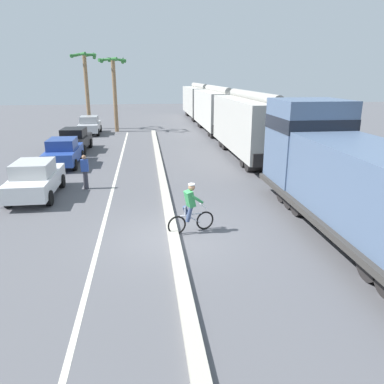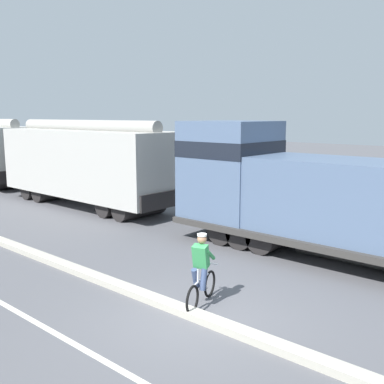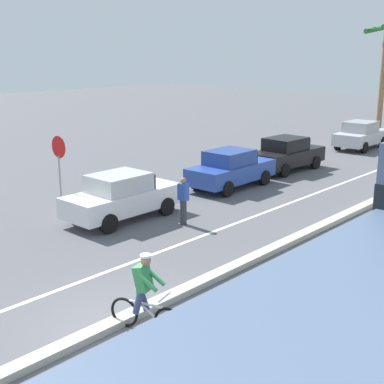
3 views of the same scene
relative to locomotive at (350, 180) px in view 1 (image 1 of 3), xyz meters
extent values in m
plane|color=#56565B|center=(-5.94, 0.17, -1.80)|extent=(120.00, 120.00, 0.00)
cube|color=#B2AD9E|center=(-5.94, 6.17, -1.72)|extent=(0.36, 36.00, 0.16)
cube|color=silver|center=(-8.34, 6.17, -1.79)|extent=(0.14, 36.00, 0.01)
cube|color=slate|center=(0.00, -1.44, 0.10)|extent=(2.70, 9.86, 2.40)
cube|color=slate|center=(0.00, 3.56, 0.65)|extent=(2.80, 2.80, 3.50)
cube|color=black|center=(0.00, 3.56, 1.44)|extent=(2.83, 2.83, 0.56)
cube|color=#383533|center=(0.00, -0.84, -1.10)|extent=(3.10, 11.60, 0.20)
cylinder|color=#4C4947|center=(0.00, -0.84, -1.25)|extent=(1.10, 3.00, 1.10)
cylinder|color=black|center=(0.00, 3.15, -1.30)|extent=(2.40, 1.00, 1.00)
cylinder|color=black|center=(0.00, 2.35, -1.30)|extent=(2.40, 1.00, 1.00)
cylinder|color=black|center=(0.00, 1.55, -1.30)|extent=(2.40, 1.00, 1.00)
cube|color=#B5B3AB|center=(0.00, 12.16, 0.35)|extent=(2.90, 10.40, 3.10)
cylinder|color=#9A9891|center=(0.00, 12.16, 2.08)|extent=(0.60, 9.88, 0.60)
cube|color=black|center=(0.00, 17.41, -0.85)|extent=(2.61, 0.10, 0.70)
cube|color=black|center=(0.00, 6.91, -0.85)|extent=(2.61, 0.10, 0.70)
cylinder|color=black|center=(0.00, 15.93, -1.35)|extent=(2.46, 0.90, 0.90)
cylinder|color=black|center=(0.00, 14.83, -1.35)|extent=(2.46, 0.90, 0.90)
cylinder|color=black|center=(0.00, 9.48, -1.35)|extent=(2.46, 0.90, 0.90)
cylinder|color=black|center=(0.00, 8.38, -1.35)|extent=(2.46, 0.90, 0.90)
cube|color=beige|center=(0.00, 23.76, 0.35)|extent=(2.90, 10.40, 3.10)
cylinder|color=#A4A19B|center=(0.00, 23.76, 2.08)|extent=(0.60, 9.88, 0.60)
cube|color=black|center=(0.00, 29.01, -0.85)|extent=(2.61, 0.10, 0.70)
cube|color=black|center=(0.00, 18.51, -0.85)|extent=(2.61, 0.10, 0.70)
cylinder|color=black|center=(0.00, 27.53, -1.35)|extent=(2.46, 0.90, 0.90)
cylinder|color=black|center=(0.00, 26.43, -1.35)|extent=(2.46, 0.90, 0.90)
cylinder|color=black|center=(0.00, 21.08, -1.35)|extent=(2.46, 0.90, 0.90)
cylinder|color=black|center=(0.00, 19.98, -1.35)|extent=(2.46, 0.90, 0.90)
cube|color=#B6B4AC|center=(0.00, 35.36, 0.35)|extent=(2.90, 10.40, 3.10)
cylinder|color=#9B9992|center=(0.00, 35.36, 2.08)|extent=(0.60, 9.88, 0.60)
cube|color=black|center=(0.00, 40.61, -0.85)|extent=(2.61, 0.10, 0.70)
cube|color=black|center=(0.00, 30.11, -0.85)|extent=(2.61, 0.10, 0.70)
cylinder|color=black|center=(0.00, 39.13, -1.35)|extent=(2.46, 0.90, 0.90)
cylinder|color=black|center=(0.00, 38.03, -1.35)|extent=(2.46, 0.90, 0.90)
cylinder|color=black|center=(0.00, 32.68, -1.35)|extent=(2.46, 0.90, 0.90)
cylinder|color=black|center=(0.00, 31.58, -1.35)|extent=(2.46, 0.90, 0.90)
cube|color=silver|center=(-11.55, 5.20, -1.13)|extent=(1.73, 4.21, 0.70)
cube|color=beige|center=(-11.55, 5.05, -0.48)|extent=(1.51, 1.91, 0.60)
cube|color=#1E232D|center=(-11.56, 6.05, -0.53)|extent=(1.43, 0.13, 0.51)
cylinder|color=black|center=(-12.37, 6.49, -1.48)|extent=(0.22, 0.64, 0.64)
cylinder|color=black|center=(-10.75, 6.51, -1.48)|extent=(0.22, 0.64, 0.64)
cylinder|color=black|center=(-12.35, 3.89, -1.48)|extent=(0.22, 0.64, 0.64)
cylinder|color=black|center=(-10.73, 3.90, -1.48)|extent=(0.22, 0.64, 0.64)
cube|color=#28479E|center=(-11.53, 11.18, -1.13)|extent=(1.74, 4.22, 0.70)
cube|color=navy|center=(-11.53, 11.03, -0.48)|extent=(1.52, 1.92, 0.60)
cube|color=#1E232D|center=(-11.54, 12.03, -0.53)|extent=(1.43, 0.14, 0.51)
cylinder|color=black|center=(-12.35, 12.48, -1.48)|extent=(0.23, 0.64, 0.64)
cylinder|color=black|center=(-10.74, 12.49, -1.48)|extent=(0.23, 0.64, 0.64)
cylinder|color=black|center=(-12.32, 9.87, -1.48)|extent=(0.23, 0.64, 0.64)
cylinder|color=black|center=(-10.71, 9.89, -1.48)|extent=(0.23, 0.64, 0.64)
cube|color=black|center=(-11.62, 15.61, -1.13)|extent=(1.86, 4.26, 0.70)
cube|color=black|center=(-11.63, 15.46, -0.48)|extent=(1.57, 1.96, 0.60)
cube|color=#1E232D|center=(-11.59, 16.46, -0.53)|extent=(1.43, 0.18, 0.51)
cylinder|color=black|center=(-12.38, 16.95, -1.48)|extent=(0.25, 0.65, 0.64)
cylinder|color=black|center=(-10.77, 16.88, -1.48)|extent=(0.25, 0.65, 0.64)
cylinder|color=black|center=(-12.48, 14.35, -1.48)|extent=(0.25, 0.65, 0.64)
cylinder|color=black|center=(-10.87, 14.28, -1.48)|extent=(0.25, 0.65, 0.64)
cube|color=#B7BABF|center=(-11.66, 23.69, -1.13)|extent=(1.82, 4.25, 0.70)
cube|color=#9C9EA2|center=(-11.66, 23.54, -0.48)|extent=(1.55, 1.94, 0.60)
cube|color=#1E232D|center=(-11.68, 24.54, -0.53)|extent=(1.43, 0.16, 0.51)
cylinder|color=black|center=(-12.50, 24.97, -1.48)|extent=(0.24, 0.65, 0.64)
cylinder|color=black|center=(-10.89, 25.01, -1.48)|extent=(0.24, 0.65, 0.64)
cylinder|color=black|center=(-12.43, 22.37, -1.48)|extent=(0.24, 0.65, 0.64)
cylinder|color=black|center=(-10.82, 22.41, -1.48)|extent=(0.24, 0.65, 0.64)
torus|color=black|center=(-4.79, 0.64, -1.47)|extent=(0.65, 0.25, 0.66)
torus|color=black|center=(-5.79, 0.33, -1.47)|extent=(0.65, 0.25, 0.66)
cylinder|color=silver|center=(-5.29, 0.49, -1.17)|extent=(0.77, 0.28, 0.05)
cylinder|color=silver|center=(-5.20, 0.52, -1.35)|extent=(0.47, 0.19, 0.36)
cylinder|color=silver|center=(-5.50, 0.42, -1.02)|extent=(0.04, 0.04, 0.30)
cylinder|color=silver|center=(-4.87, 0.62, -0.92)|extent=(0.18, 0.47, 0.04)
cylinder|color=#38476B|center=(-5.44, 0.55, -1.12)|extent=(0.33, 0.22, 0.52)
cylinder|color=#38476B|center=(-5.38, 0.36, -1.12)|extent=(0.29, 0.21, 0.52)
cube|color=#338C4C|center=(-5.34, 0.47, -0.60)|extent=(0.41, 0.42, 0.57)
sphere|color=#9E7051|center=(-5.27, 0.49, -0.21)|extent=(0.22, 0.22, 0.22)
cylinder|color=white|center=(-5.27, 0.49, -0.11)|extent=(0.22, 0.22, 0.05)
cylinder|color=#338C4C|center=(-5.20, 0.68, -0.60)|extent=(0.47, 0.22, 0.36)
cylinder|color=#338C4C|center=(-5.10, 0.38, -0.60)|extent=(0.47, 0.22, 0.36)
cylinder|color=#846647|center=(-12.15, 27.16, 1.66)|extent=(0.36, 0.36, 6.91)
cone|color=#2D7033|center=(-11.25, 27.24, 5.16)|extent=(0.49, 1.85, 0.73)
cone|color=#2D7033|center=(-11.59, 27.87, 5.16)|extent=(1.62, 1.36, 0.32)
cone|color=#2D7033|center=(-12.72, 27.85, 5.16)|extent=(1.60, 1.42, 0.53)
cone|color=#2D7033|center=(-13.04, 27.26, 5.16)|extent=(0.52, 1.85, 0.65)
cone|color=#2D7033|center=(-12.62, 26.39, 5.16)|extent=(1.71, 1.23, 0.39)
cone|color=#2D7033|center=(-11.86, 26.31, 5.16)|extent=(1.82, 0.88, 0.43)
cylinder|color=#846647|center=(-9.36, 24.99, 1.41)|extent=(0.36, 0.36, 6.42)
cone|color=#2D7033|center=(-8.46, 25.07, 4.67)|extent=(0.47, 1.85, 0.70)
cone|color=#2D7033|center=(-9.01, 25.82, 4.67)|extent=(1.79, 0.99, 0.39)
cone|color=#2D7033|center=(-9.90, 25.71, 4.67)|extent=(1.64, 1.36, 0.43)
cone|color=#2D7033|center=(-10.26, 25.00, 4.67)|extent=(0.34, 1.83, 0.66)
cone|color=#2D7033|center=(-9.74, 24.18, 4.67)|extent=(1.76, 1.06, 0.32)
cone|color=#2D7033|center=(-9.02, 24.16, 4.67)|extent=(1.82, 0.97, 0.60)
cylinder|color=#33333D|center=(-9.58, 6.15, -1.37)|extent=(0.22, 0.22, 0.85)
cube|color=#2D4CA5|center=(-9.58, 6.15, -0.67)|extent=(0.34, 0.22, 0.56)
sphere|color=#9E7051|center=(-9.58, 6.15, -0.28)|extent=(0.20, 0.20, 0.20)
camera|label=1|loc=(-6.75, -11.26, 3.34)|focal=35.00mm
camera|label=2|loc=(-12.96, -5.88, 2.61)|focal=42.00mm
camera|label=3|loc=(2.14, -6.24, 3.86)|focal=50.00mm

